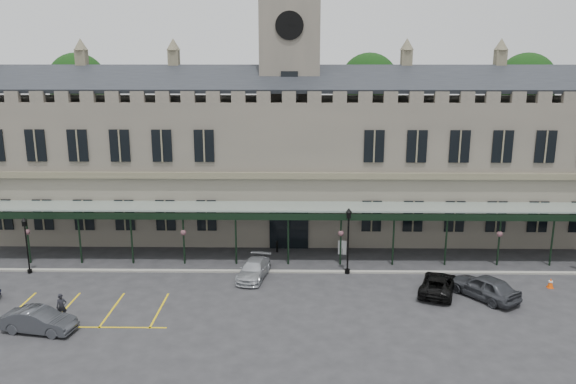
{
  "coord_description": "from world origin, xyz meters",
  "views": [
    {
      "loc": [
        0.6,
        -33.51,
        15.5
      ],
      "look_at": [
        0.0,
        6.0,
        6.0
      ],
      "focal_mm": 35.0,
      "sensor_mm": 36.0,
      "label": 1
    }
  ],
  "objects_px": {
    "sign_board": "(342,248)",
    "car_left_b": "(39,321)",
    "car_right_a": "(484,287)",
    "station_building": "(290,161)",
    "clock_tower": "(290,86)",
    "traffic_cone": "(551,283)",
    "car_taxi": "(254,269)",
    "lamp_post_left": "(26,240)",
    "lamp_post_mid": "(348,235)",
    "car_van": "(438,284)",
    "person_a": "(62,307)"
  },
  "relations": [
    {
      "from": "station_building",
      "to": "car_taxi",
      "type": "relative_size",
      "value": 13.64
    },
    {
      "from": "car_taxi",
      "to": "car_van",
      "type": "distance_m",
      "value": 12.87
    },
    {
      "from": "car_right_a",
      "to": "car_left_b",
      "type": "bearing_deg",
      "value": -25.45
    },
    {
      "from": "lamp_post_mid",
      "to": "car_van",
      "type": "xyz_separation_m",
      "value": [
        5.82,
        -3.42,
        -2.32
      ]
    },
    {
      "from": "car_left_b",
      "to": "station_building",
      "type": "bearing_deg",
      "value": -25.51
    },
    {
      "from": "lamp_post_mid",
      "to": "person_a",
      "type": "bearing_deg",
      "value": -156.57
    },
    {
      "from": "car_taxi",
      "to": "person_a",
      "type": "relative_size",
      "value": 2.65
    },
    {
      "from": "lamp_post_mid",
      "to": "car_taxi",
      "type": "relative_size",
      "value": 1.14
    },
    {
      "from": "car_van",
      "to": "person_a",
      "type": "distance_m",
      "value": 24.15
    },
    {
      "from": "lamp_post_mid",
      "to": "car_right_a",
      "type": "bearing_deg",
      "value": -26.2
    },
    {
      "from": "lamp_post_mid",
      "to": "car_van",
      "type": "relative_size",
      "value": 1.08
    },
    {
      "from": "lamp_post_left",
      "to": "car_taxi",
      "type": "bearing_deg",
      "value": -2.37
    },
    {
      "from": "car_left_b",
      "to": "car_right_a",
      "type": "height_order",
      "value": "car_right_a"
    },
    {
      "from": "car_van",
      "to": "lamp_post_left",
      "type": "bearing_deg",
      "value": 14.84
    },
    {
      "from": "car_taxi",
      "to": "car_right_a",
      "type": "distance_m",
      "value": 15.78
    },
    {
      "from": "lamp_post_left",
      "to": "car_left_b",
      "type": "bearing_deg",
      "value": -61.99
    },
    {
      "from": "sign_board",
      "to": "car_left_b",
      "type": "distance_m",
      "value": 22.91
    },
    {
      "from": "person_a",
      "to": "traffic_cone",
      "type": "bearing_deg",
      "value": -14.45
    },
    {
      "from": "sign_board",
      "to": "person_a",
      "type": "relative_size",
      "value": 0.7
    },
    {
      "from": "clock_tower",
      "to": "lamp_post_left",
      "type": "relative_size",
      "value": 5.82
    },
    {
      "from": "lamp_post_left",
      "to": "person_a",
      "type": "height_order",
      "value": "lamp_post_left"
    },
    {
      "from": "station_building",
      "to": "clock_tower",
      "type": "bearing_deg",
      "value": 90.0
    },
    {
      "from": "car_right_a",
      "to": "car_taxi",
      "type": "bearing_deg",
      "value": -48.02
    },
    {
      "from": "car_right_a",
      "to": "lamp_post_left",
      "type": "bearing_deg",
      "value": -43.07
    },
    {
      "from": "car_left_b",
      "to": "car_van",
      "type": "height_order",
      "value": "car_left_b"
    },
    {
      "from": "clock_tower",
      "to": "sign_board",
      "type": "height_order",
      "value": "clock_tower"
    },
    {
      "from": "clock_tower",
      "to": "lamp_post_left",
      "type": "xyz_separation_m",
      "value": [
        -19.07,
        -10.92,
        -10.58
      ]
    },
    {
      "from": "station_building",
      "to": "car_left_b",
      "type": "relative_size",
      "value": 14.07
    },
    {
      "from": "station_building",
      "to": "lamp_post_left",
      "type": "bearing_deg",
      "value": -150.4
    },
    {
      "from": "station_building",
      "to": "sign_board",
      "type": "xyz_separation_m",
      "value": [
        4.32,
        -6.48,
        -5.9
      ]
    },
    {
      "from": "lamp_post_left",
      "to": "station_building",
      "type": "bearing_deg",
      "value": 29.6
    },
    {
      "from": "car_right_a",
      "to": "sign_board",
      "type": "bearing_deg",
      "value": -79.83
    },
    {
      "from": "station_building",
      "to": "person_a",
      "type": "distance_m",
      "value": 23.49
    },
    {
      "from": "car_taxi",
      "to": "person_a",
      "type": "xyz_separation_m",
      "value": [
        -11.12,
        -6.81,
        0.19
      ]
    },
    {
      "from": "traffic_cone",
      "to": "lamp_post_mid",
      "type": "bearing_deg",
      "value": 169.93
    },
    {
      "from": "clock_tower",
      "to": "car_taxi",
      "type": "bearing_deg",
      "value": -101.86
    },
    {
      "from": "sign_board",
      "to": "car_right_a",
      "type": "xyz_separation_m",
      "value": [
        8.68,
        -8.32,
        0.24
      ]
    },
    {
      "from": "sign_board",
      "to": "car_right_a",
      "type": "relative_size",
      "value": 0.24
    },
    {
      "from": "car_van",
      "to": "person_a",
      "type": "height_order",
      "value": "person_a"
    },
    {
      "from": "lamp_post_left",
      "to": "car_left_b",
      "type": "relative_size",
      "value": 1.0
    },
    {
      "from": "car_van",
      "to": "sign_board",
      "type": "bearing_deg",
      "value": -30.97
    },
    {
      "from": "traffic_cone",
      "to": "car_taxi",
      "type": "bearing_deg",
      "value": 175.87
    },
    {
      "from": "station_building",
      "to": "car_right_a",
      "type": "bearing_deg",
      "value": -48.7
    },
    {
      "from": "clock_tower",
      "to": "car_right_a",
      "type": "bearing_deg",
      "value": -48.87
    },
    {
      "from": "lamp_post_mid",
      "to": "sign_board",
      "type": "height_order",
      "value": "lamp_post_mid"
    },
    {
      "from": "sign_board",
      "to": "car_van",
      "type": "bearing_deg",
      "value": -42.3
    },
    {
      "from": "traffic_cone",
      "to": "car_taxi",
      "type": "relative_size",
      "value": 0.16
    },
    {
      "from": "lamp_post_left",
      "to": "traffic_cone",
      "type": "relative_size",
      "value": 6.07
    },
    {
      "from": "traffic_cone",
      "to": "car_taxi",
      "type": "distance_m",
      "value": 20.67
    },
    {
      "from": "station_building",
      "to": "car_left_b",
      "type": "xyz_separation_m",
      "value": [
        -14.25,
        -19.88,
        -5.77
      ]
    }
  ]
}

